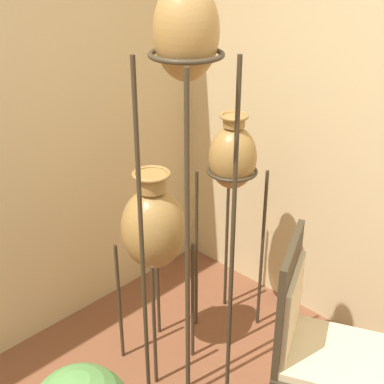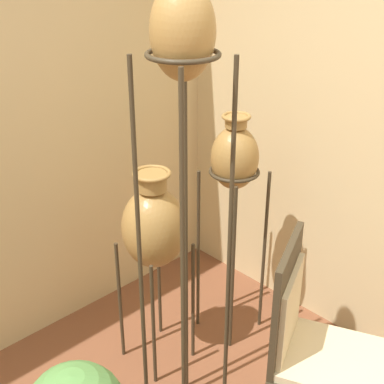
# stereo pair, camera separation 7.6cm
# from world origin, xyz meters

# --- Properties ---
(vase_stand_tall) EXTENTS (0.30, 0.30, 2.19)m
(vase_stand_tall) POSITION_xyz_m (0.51, 0.57, 1.83)
(vase_stand_tall) COLOR #382D1E
(vase_stand_tall) RESTS_ON ground_plane
(vase_stand_medium) EXTENTS (0.30, 0.30, 1.39)m
(vase_stand_medium) POSITION_xyz_m (1.20, 0.90, 1.12)
(vase_stand_medium) COLOR #382D1E
(vase_stand_medium) RESTS_ON ground_plane
(vase_stand_short) EXTENTS (0.34, 0.34, 1.19)m
(vase_stand_short) POSITION_xyz_m (0.70, 1.01, 0.87)
(vase_stand_short) COLOR #382D1E
(vase_stand_short) RESTS_ON ground_plane
(chair) EXTENTS (0.63, 0.66, 1.06)m
(chair) POSITION_xyz_m (0.87, 0.10, 0.59)
(chair) COLOR #382D1E
(chair) RESTS_ON ground_plane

